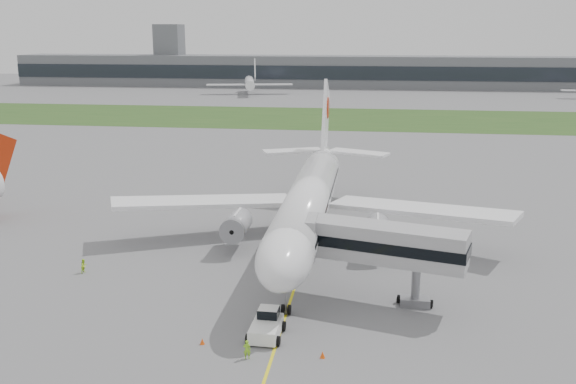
# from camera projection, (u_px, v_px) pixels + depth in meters

# --- Properties ---
(ground) EXTENTS (600.00, 600.00, 0.00)m
(ground) POSITION_uv_depth(u_px,v_px,m) (305.00, 257.00, 71.74)
(ground) COLOR slate
(ground) RESTS_ON ground
(apron_markings) EXTENTS (70.00, 70.00, 0.04)m
(apron_markings) POSITION_uv_depth(u_px,v_px,m) (299.00, 274.00, 66.94)
(apron_markings) COLOR yellow
(apron_markings) RESTS_ON ground
(grass_strip) EXTENTS (600.00, 50.00, 0.02)m
(grass_strip) POSITION_uv_depth(u_px,v_px,m) (350.00, 118.00, 187.08)
(grass_strip) COLOR #294E1D
(grass_strip) RESTS_ON ground
(terminal_building) EXTENTS (320.00, 22.30, 14.00)m
(terminal_building) POSITION_uv_depth(u_px,v_px,m) (360.00, 72.00, 291.00)
(terminal_building) COLOR slate
(terminal_building) RESTS_ON ground
(control_tower) EXTENTS (12.00, 12.00, 56.00)m
(control_tower) POSITION_uv_depth(u_px,v_px,m) (171.00, 85.00, 306.54)
(control_tower) COLOR slate
(control_tower) RESTS_ON ground
(airliner) EXTENTS (48.13, 53.95, 17.88)m
(airliner) POSITION_uv_depth(u_px,v_px,m) (309.00, 198.00, 75.05)
(airliner) COLOR white
(airliner) RESTS_ON ground
(pushback_tug) EXTENTS (2.88, 4.18, 2.11)m
(pushback_tug) POSITION_uv_depth(u_px,v_px,m) (267.00, 324.00, 53.12)
(pushback_tug) COLOR white
(pushback_tug) RESTS_ON ground
(jet_bridge) EXTENTS (16.95, 7.57, 7.75)m
(jet_bridge) POSITION_uv_depth(u_px,v_px,m) (368.00, 243.00, 58.79)
(jet_bridge) COLOR #AFAEB1
(jet_bridge) RESTS_ON ground
(safety_cone_left) EXTENTS (0.38, 0.38, 0.53)m
(safety_cone_left) POSITION_uv_depth(u_px,v_px,m) (202.00, 341.00, 51.75)
(safety_cone_left) COLOR #FA520D
(safety_cone_left) RESTS_ON ground
(safety_cone_right) EXTENTS (0.40, 0.40, 0.55)m
(safety_cone_right) POSITION_uv_depth(u_px,v_px,m) (323.00, 355.00, 49.58)
(safety_cone_right) COLOR #FA520D
(safety_cone_right) RESTS_ON ground
(ground_crew_near) EXTENTS (0.61, 0.45, 1.56)m
(ground_crew_near) POSITION_uv_depth(u_px,v_px,m) (247.00, 349.00, 49.34)
(ground_crew_near) COLOR #8AD723
(ground_crew_near) RESTS_ON ground
(ground_crew_far) EXTENTS (0.75, 0.87, 1.52)m
(ground_crew_far) POSITION_uv_depth(u_px,v_px,m) (84.00, 266.00, 67.01)
(ground_crew_far) COLOR #C7FC2A
(ground_crew_far) RESTS_ON ground
(distant_aircraft_left) EXTENTS (40.21, 37.06, 13.25)m
(distant_aircraft_left) POSITION_uv_depth(u_px,v_px,m) (250.00, 94.00, 259.98)
(distant_aircraft_left) COLOR white
(distant_aircraft_left) RESTS_ON ground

